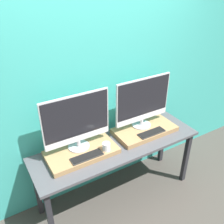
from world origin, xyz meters
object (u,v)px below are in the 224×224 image
(monitor_right, at_px, (143,101))
(keyboard_right, at_px, (152,133))
(keyboard_left, at_px, (87,157))
(mug, at_px, (106,147))
(monitor_left, at_px, (77,121))

(monitor_right, bearing_deg, keyboard_right, -90.00)
(monitor_right, height_order, keyboard_right, monitor_right)
(monitor_right, xyz_separation_m, keyboard_right, (0.00, -0.19, -0.30))
(keyboard_left, xyz_separation_m, mug, (0.21, 0.00, 0.03))
(monitor_left, bearing_deg, monitor_right, 0.00)
(monitor_left, distance_m, mug, 0.39)
(monitor_left, distance_m, keyboard_right, 0.86)
(mug, relative_size, keyboard_right, 0.26)
(keyboard_right, bearing_deg, monitor_right, 90.00)
(keyboard_right, bearing_deg, monitor_left, 166.50)
(monitor_right, bearing_deg, monitor_left, 180.00)
(monitor_left, relative_size, mug, 8.19)
(monitor_left, distance_m, keyboard_left, 0.35)
(monitor_right, bearing_deg, mug, -161.75)
(monitor_left, bearing_deg, keyboard_right, -13.50)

